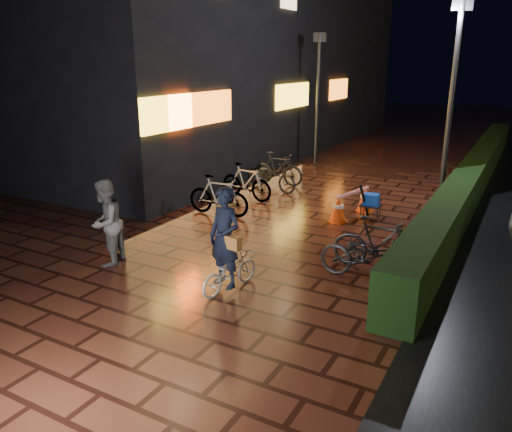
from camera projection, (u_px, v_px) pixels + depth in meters
The scene contains 11 objects.
ground at pixel (258, 253), 10.52m from camera, with size 80.00×80.00×0.00m, color #381911.
hedge at pixel (474, 174), 15.52m from camera, with size 0.70×20.00×1.00m, color black.
bystander_person at pixel (106, 223), 9.73m from camera, with size 0.84×0.65×1.72m, color #555457.
storefront_block at pixel (198, 46), 23.17m from camera, with size 12.09×22.00×9.00m.
lamp_post_hedge at pixel (452, 95), 13.20m from camera, with size 0.52×0.24×5.45m.
lamp_post_sf at pixel (318, 95), 18.33m from camera, with size 0.46×0.18×4.83m.
cyclist at pixel (227, 254), 8.61m from camera, with size 0.74×1.39×1.89m.
traffic_barrier at pixel (352, 204), 12.89m from camera, with size 0.76×1.69×0.69m.
cart_assembly at pixel (371, 201), 12.59m from camera, with size 0.54×0.56×0.97m.
parked_bikes_storefront at pixel (256, 180), 14.77m from camera, with size 2.02×4.31×1.05m.
parked_bikes_hedge at pixel (373, 250), 9.31m from camera, with size 1.82×1.25×1.05m.
Camera 1 is at (4.72, -8.59, 3.90)m, focal length 35.00 mm.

